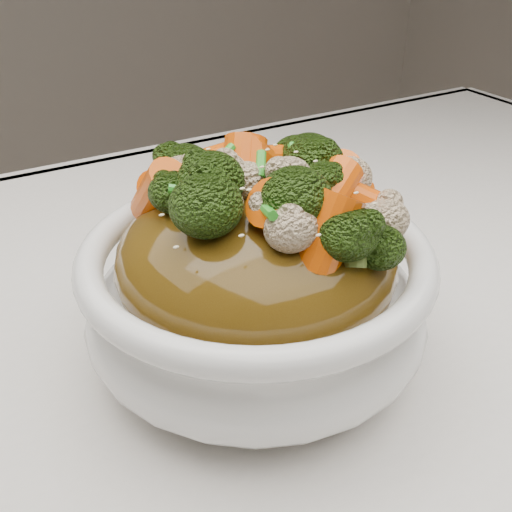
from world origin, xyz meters
TOP-DOWN VIEW (x-y plane):
  - tablecloth at (0.00, 0.00)m, footprint 1.20×0.80m
  - bowl at (-0.01, 0.01)m, footprint 0.25×0.25m
  - sauce_base at (-0.01, 0.01)m, footprint 0.20×0.20m
  - carrots at (-0.01, 0.01)m, footprint 0.20×0.20m
  - broccoli at (-0.01, 0.01)m, footprint 0.20×0.20m
  - cauliflower at (-0.01, 0.01)m, footprint 0.20×0.20m
  - scallions at (-0.01, 0.01)m, footprint 0.15×0.15m
  - sesame_seeds at (-0.01, 0.01)m, footprint 0.18×0.18m

SIDE VIEW (x-z plane):
  - tablecloth at x=0.00m, z-range 0.71..0.75m
  - bowl at x=-0.01m, z-range 0.75..0.83m
  - sauce_base at x=-0.01m, z-range 0.77..0.87m
  - cauliflower at x=-0.01m, z-range 0.86..0.90m
  - broccoli at x=-0.01m, z-range 0.86..0.90m
  - carrots at x=-0.01m, z-range 0.86..0.91m
  - scallions at x=-0.01m, z-range 0.87..0.89m
  - sesame_seeds at x=-0.01m, z-range 0.88..0.89m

